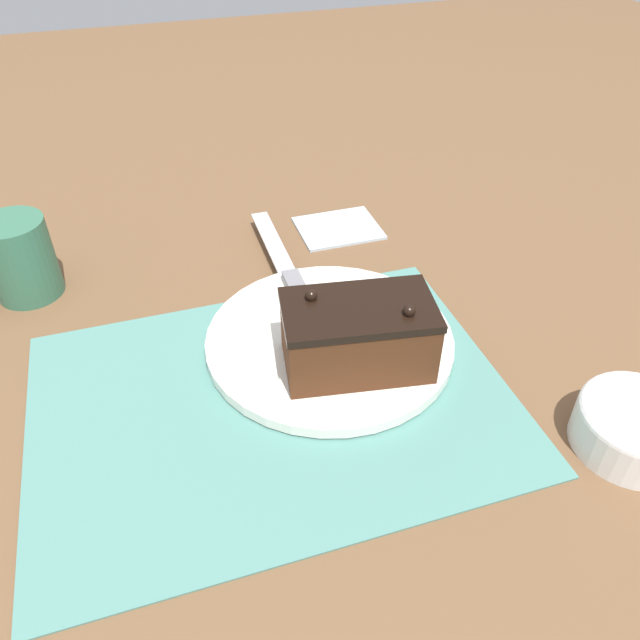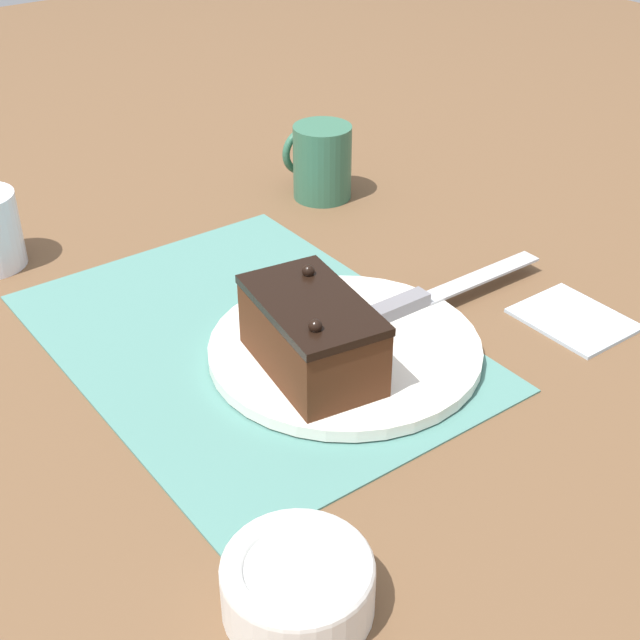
{
  "view_description": "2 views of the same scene",
  "coord_description": "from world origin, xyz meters",
  "px_view_note": "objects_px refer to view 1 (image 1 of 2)",
  "views": [
    {
      "loc": [
        0.09,
        0.42,
        0.45
      ],
      "look_at": [
        -0.06,
        -0.04,
        0.06
      ],
      "focal_mm": 35.0,
      "sensor_mm": 36.0,
      "label": 1
    },
    {
      "loc": [
        -0.63,
        0.38,
        0.5
      ],
      "look_at": [
        -0.06,
        -0.04,
        0.04
      ],
      "focal_mm": 50.0,
      "sensor_mm": 36.0,
      "label": 2
    }
  ],
  "objects_px": {
    "serving_knife": "(289,275)",
    "small_bowl": "(635,426)",
    "cake_plate": "(329,340)",
    "coffee_mug": "(18,259)",
    "chocolate_cake": "(358,335)"
  },
  "relations": [
    {
      "from": "small_bowl",
      "to": "cake_plate",
      "type": "bearing_deg",
      "value": -44.06
    },
    {
      "from": "cake_plate",
      "to": "coffee_mug",
      "type": "bearing_deg",
      "value": -33.11
    },
    {
      "from": "chocolate_cake",
      "to": "coffee_mug",
      "type": "relative_size",
      "value": 1.63
    },
    {
      "from": "cake_plate",
      "to": "chocolate_cake",
      "type": "distance_m",
      "value": 0.07
    },
    {
      "from": "chocolate_cake",
      "to": "serving_knife",
      "type": "height_order",
      "value": "chocolate_cake"
    },
    {
      "from": "serving_knife",
      "to": "cake_plate",
      "type": "bearing_deg",
      "value": -83.71
    },
    {
      "from": "serving_knife",
      "to": "coffee_mug",
      "type": "bearing_deg",
      "value": 163.79
    },
    {
      "from": "cake_plate",
      "to": "coffee_mug",
      "type": "relative_size",
      "value": 2.73
    },
    {
      "from": "small_bowl",
      "to": "coffee_mug",
      "type": "bearing_deg",
      "value": -38.01
    },
    {
      "from": "small_bowl",
      "to": "coffee_mug",
      "type": "height_order",
      "value": "coffee_mug"
    },
    {
      "from": "cake_plate",
      "to": "small_bowl",
      "type": "height_order",
      "value": "small_bowl"
    },
    {
      "from": "chocolate_cake",
      "to": "serving_knife",
      "type": "bearing_deg",
      "value": -81.42
    },
    {
      "from": "serving_knife",
      "to": "small_bowl",
      "type": "relative_size",
      "value": 2.27
    },
    {
      "from": "cake_plate",
      "to": "small_bowl",
      "type": "xyz_separation_m",
      "value": [
        -0.22,
        0.21,
        0.01
      ]
    },
    {
      "from": "cake_plate",
      "to": "chocolate_cake",
      "type": "relative_size",
      "value": 1.68
    }
  ]
}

